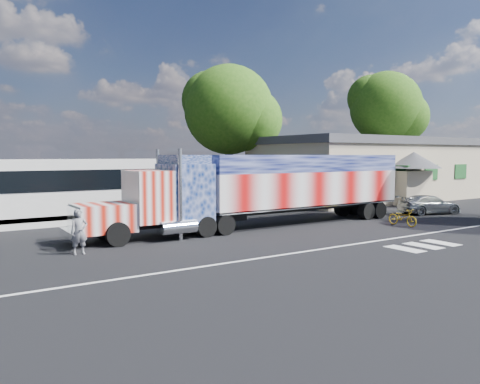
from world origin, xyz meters
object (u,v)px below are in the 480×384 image
semi_truck (270,187)px  tree_ne_a (230,110)px  tree_far_ne (387,108)px  woman (79,232)px  coach_bus (68,190)px  parked_car (429,204)px  bicycle (402,217)px

semi_truck → tree_ne_a: tree_ne_a is taller
tree_far_ne → woman: bearing=-156.6°
tree_far_ne → coach_bus: bearing=-168.7°
tree_ne_a → semi_truck: bearing=-114.0°
tree_far_ne → tree_ne_a: bearing=-179.2°
semi_truck → parked_car: size_ratio=4.59×
coach_bus → woman: 9.04m
semi_truck → parked_car: semi_truck is taller
semi_truck → bicycle: semi_truck is taller
parked_car → woman: bearing=107.4°
semi_truck → tree_far_ne: 30.41m
coach_bus → tree_far_ne: bearing=11.3°
semi_truck → bicycle: size_ratio=10.86×
parked_car → bicycle: size_ratio=2.37×
coach_bus → woman: coach_bus is taller
woman → bicycle: bearing=-5.6°
parked_car → bicycle: 6.22m
coach_bus → tree_ne_a: size_ratio=1.08×
parked_car → bicycle: bearing=129.2°
semi_truck → tree_ne_a: (6.14, 13.79, 5.41)m
coach_bus → parked_car: coach_bus is taller
parked_car → bicycle: parked_car is taller
woman → tree_far_ne: bearing=25.0°
semi_truck → tree_far_ne: bearing=28.3°
parked_car → woman: 22.01m
coach_bus → bicycle: 18.27m
coach_bus → bicycle: bearing=-36.7°
woman → bicycle: (16.27, -2.06, -0.40)m
woman → tree_ne_a: (16.45, 15.50, 6.62)m
semi_truck → parked_car: bearing=-6.7°
parked_car → bicycle: (-5.74, -2.39, -0.14)m
parked_car → tree_ne_a: bearing=36.7°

